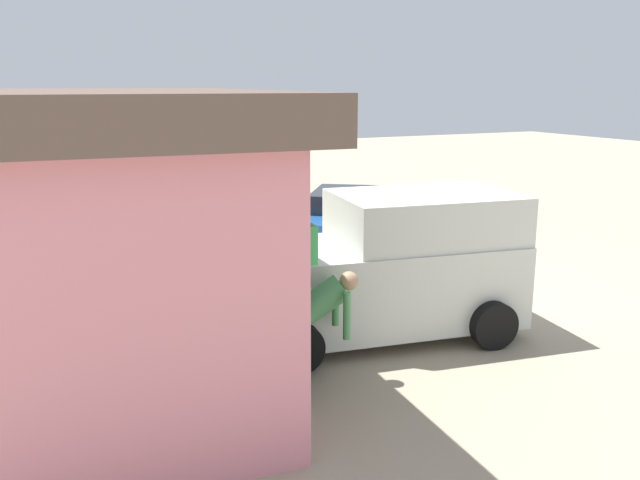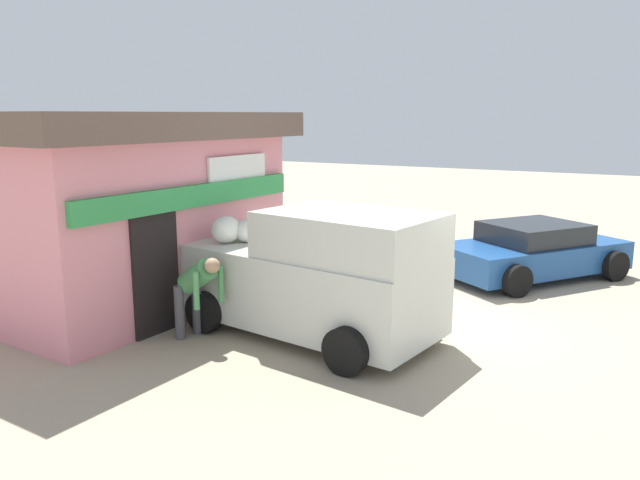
% 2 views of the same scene
% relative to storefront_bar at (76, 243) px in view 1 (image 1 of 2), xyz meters
% --- Properties ---
extents(ground_plane, '(60.00, 60.00, 0.00)m').
position_rel_storefront_bar_xyz_m(ground_plane, '(1.18, -5.41, -1.78)').
color(ground_plane, tan).
extents(storefront_bar, '(5.91, 4.75, 3.45)m').
position_rel_storefront_bar_xyz_m(storefront_bar, '(0.00, 0.00, 0.00)').
color(storefront_bar, pink).
rests_on(storefront_bar, ground_plane).
extents(delivery_van, '(2.64, 4.68, 2.86)m').
position_rel_storefront_bar_xyz_m(delivery_van, '(0.10, -4.08, -0.79)').
color(delivery_van, silver).
rests_on(delivery_van, ground_plane).
extents(parked_sedan, '(4.27, 3.77, 1.17)m').
position_rel_storefront_bar_xyz_m(parked_sedan, '(5.41, -6.37, -1.22)').
color(parked_sedan, '#1E4C8C').
rests_on(parked_sedan, ground_plane).
extents(vendor_standing, '(0.48, 0.48, 1.54)m').
position_rel_storefront_bar_xyz_m(vendor_standing, '(0.55, -2.21, -0.89)').
color(vendor_standing, navy).
rests_on(vendor_standing, ground_plane).
extents(customer_bending, '(0.62, 0.83, 1.34)m').
position_rel_storefront_bar_xyz_m(customer_bending, '(-0.95, -2.56, -0.93)').
color(customer_bending, '#4C4C51').
rests_on(customer_bending, ground_plane).
extents(unloaded_banana_pile, '(0.80, 0.79, 0.44)m').
position_rel_storefront_bar_xyz_m(unloaded_banana_pile, '(0.53, -1.32, -1.58)').
color(unloaded_banana_pile, silver).
rests_on(unloaded_banana_pile, ground_plane).
extents(paint_bucket, '(0.31, 0.31, 0.39)m').
position_rel_storefront_bar_xyz_m(paint_bucket, '(1.70, -2.64, -1.58)').
color(paint_bucket, '#BF3F33').
rests_on(paint_bucket, ground_plane).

